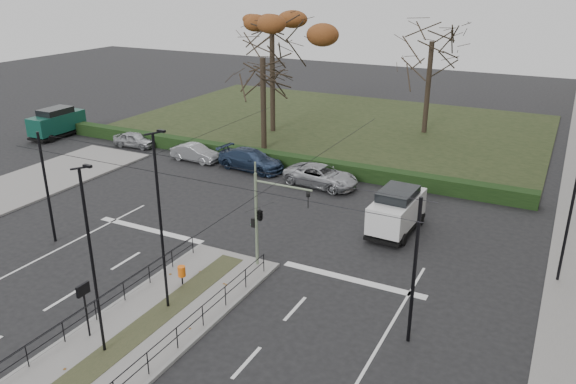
% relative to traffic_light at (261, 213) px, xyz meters
% --- Properties ---
extents(ground, '(140.00, 140.00, 0.00)m').
position_rel_traffic_light_xyz_m(ground, '(-1.67, -4.50, -2.86)').
color(ground, black).
rests_on(ground, ground).
extents(median_island, '(4.40, 15.00, 0.14)m').
position_rel_traffic_light_xyz_m(median_island, '(-1.67, -7.00, -2.79)').
color(median_island, slate).
rests_on(median_island, ground).
extents(park, '(38.00, 26.00, 0.10)m').
position_rel_traffic_light_xyz_m(park, '(-7.67, 27.50, -2.81)').
color(park, black).
rests_on(park, ground).
extents(hedge, '(38.00, 1.00, 1.00)m').
position_rel_traffic_light_xyz_m(hedge, '(-7.67, 14.10, -2.36)').
color(hedge, black).
rests_on(hedge, ground).
extents(median_railing, '(4.14, 13.24, 0.92)m').
position_rel_traffic_light_xyz_m(median_railing, '(-1.67, -7.10, -1.88)').
color(median_railing, black).
rests_on(median_railing, median_island).
extents(catenary, '(20.00, 34.00, 6.00)m').
position_rel_traffic_light_xyz_m(catenary, '(-1.67, -2.88, 0.56)').
color(catenary, black).
rests_on(catenary, ground).
extents(traffic_light, '(3.17, 1.81, 4.67)m').
position_rel_traffic_light_xyz_m(traffic_light, '(0.00, 0.00, 0.00)').
color(traffic_light, slate).
rests_on(traffic_light, median_island).
extents(litter_bin, '(0.35, 0.35, 0.90)m').
position_rel_traffic_light_xyz_m(litter_bin, '(-2.33, -3.23, -2.07)').
color(litter_bin, black).
rests_on(litter_bin, median_island).
extents(info_panel, '(0.13, 0.60, 2.29)m').
position_rel_traffic_light_xyz_m(info_panel, '(-3.18, -8.03, -0.92)').
color(info_panel, black).
rests_on(info_panel, median_island).
extents(streetlamp_median_near, '(0.62, 0.13, 7.38)m').
position_rel_traffic_light_xyz_m(streetlamp_median_near, '(-1.97, -8.45, 1.04)').
color(streetlamp_median_near, black).
rests_on(streetlamp_median_near, median_island).
extents(streetlamp_median_far, '(0.65, 0.13, 7.76)m').
position_rel_traffic_light_xyz_m(streetlamp_median_far, '(-1.75, -4.98, 1.23)').
color(streetlamp_median_far, black).
rests_on(streetlamp_median_far, median_island).
extents(streetlamp_sidewalk, '(0.75, 0.15, 9.03)m').
position_rel_traffic_light_xyz_m(streetlamp_sidewalk, '(12.85, 5.00, 1.87)').
color(streetlamp_sidewalk, black).
rests_on(streetlamp_sidewalk, sidewalk_east).
extents(parked_car_first, '(3.73, 1.78, 1.23)m').
position_rel_traffic_light_xyz_m(parked_car_first, '(-19.46, 13.07, -2.24)').
color(parked_car_first, '#999CA1').
rests_on(parked_car_first, ground).
extents(parked_car_second, '(3.93, 1.50, 1.28)m').
position_rel_traffic_light_xyz_m(parked_car_second, '(-12.78, 12.25, -2.22)').
color(parked_car_second, '#999CA1').
rests_on(parked_car_second, ground).
extents(parked_car_third, '(5.37, 2.66, 1.50)m').
position_rel_traffic_light_xyz_m(parked_car_third, '(-7.96, 12.42, -2.11)').
color(parked_car_third, '#1D2C45').
rests_on(parked_car_third, ground).
extents(parked_car_fourth, '(5.33, 2.91, 1.42)m').
position_rel_traffic_light_xyz_m(parked_car_fourth, '(-2.06, 11.64, -2.15)').
color(parked_car_fourth, '#999CA1').
rests_on(parked_car_fourth, ground).
extents(white_van, '(2.29, 4.71, 2.46)m').
position_rel_traffic_light_xyz_m(white_van, '(4.52, 6.99, -1.58)').
color(white_van, silver).
rests_on(white_van, ground).
extents(green_van, '(2.11, 5.09, 2.53)m').
position_rel_traffic_light_xyz_m(green_van, '(-27.57, 12.43, -1.54)').
color(green_van, '#0D3C31').
rests_on(green_van, ground).
extents(rust_tree, '(8.38, 8.38, 11.80)m').
position_rel_traffic_light_xyz_m(rust_tree, '(-11.63, 22.47, 6.20)').
color(rust_tree, black).
rests_on(rust_tree, park).
extents(bare_tree_center, '(5.82, 5.82, 10.52)m').
position_rel_traffic_light_xyz_m(bare_tree_center, '(0.69, 28.21, 4.57)').
color(bare_tree_center, black).
rests_on(bare_tree_center, park).
extents(bare_tree_near, '(5.49, 5.49, 9.59)m').
position_rel_traffic_light_xyz_m(bare_tree_near, '(-9.65, 17.33, 3.92)').
color(bare_tree_near, black).
rests_on(bare_tree_near, park).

